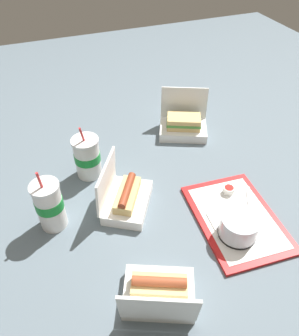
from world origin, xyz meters
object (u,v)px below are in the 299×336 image
(plastic_fork, at_px, (249,198))
(clamshell_sandwich_back, at_px, (183,124))
(food_tray, at_px, (236,218))
(clamshell_hotdog_front, at_px, (125,197))
(clamshell_hotdog_center, at_px, (159,293))
(cake_container, at_px, (239,227))
(ketchup_cup, at_px, (229,190))
(soda_cup_corner, at_px, (87,157))
(soda_cup_front, at_px, (50,205))

(plastic_fork, bearing_deg, clamshell_sandwich_back, -145.97)
(food_tray, bearing_deg, clamshell_hotdog_front, -120.15)
(clamshell_hotdog_center, bearing_deg, cake_container, 109.14)
(ketchup_cup, bearing_deg, plastic_fork, 46.02)
(plastic_fork, xyz_separation_m, clamshell_hotdog_front, (-0.13, -0.42, 0.03))
(clamshell_hotdog_center, height_order, soda_cup_corner, soda_cup_corner)
(clamshell_sandwich_back, height_order, soda_cup_front, soda_cup_front)
(food_tray, bearing_deg, soda_cup_corner, -134.29)
(cake_container, distance_m, soda_cup_corner, 0.59)
(clamshell_hotdog_front, bearing_deg, cake_container, 49.12)
(food_tray, distance_m, cake_container, 0.08)
(plastic_fork, distance_m, clamshell_hotdog_front, 0.44)
(cake_container, xyz_separation_m, ketchup_cup, (-0.17, 0.07, -0.02))
(food_tray, height_order, cake_container, cake_container)
(ketchup_cup, xyz_separation_m, clamshell_sandwich_back, (-0.41, 0.01, 0.02))
(clamshell_hotdog_center, bearing_deg, ketchup_cup, 126.05)
(cake_container, relative_size, clamshell_hotdog_center, 0.50)
(clamshell_sandwich_back, distance_m, soda_cup_corner, 0.47)
(plastic_fork, bearing_deg, clamshell_hotdog_front, -78.99)
(cake_container, bearing_deg, soda_cup_front, -115.85)
(food_tray, xyz_separation_m, plastic_fork, (-0.06, 0.09, 0.01))
(food_tray, relative_size, clamshell_hotdog_center, 1.59)
(clamshell_hotdog_front, height_order, soda_cup_corner, soda_cup_corner)
(clamshell_hotdog_center, height_order, soda_cup_front, soda_cup_front)
(food_tray, xyz_separation_m, soda_cup_corner, (-0.40, -0.41, 0.08))
(plastic_fork, bearing_deg, food_tray, -26.76)
(food_tray, distance_m, soda_cup_corner, 0.58)
(soda_cup_corner, bearing_deg, cake_container, 38.89)
(clamshell_sandwich_back, height_order, soda_cup_corner, soda_cup_corner)
(soda_cup_corner, distance_m, soda_cup_front, 0.26)
(plastic_fork, distance_m, soda_cup_corner, 0.61)
(soda_cup_front, bearing_deg, clamshell_sandwich_back, 117.23)
(soda_cup_corner, bearing_deg, clamshell_sandwich_back, 104.57)
(cake_container, bearing_deg, ketchup_cup, 157.41)
(plastic_fork, distance_m, clamshell_hotdog_center, 0.49)
(clamshell_hotdog_center, xyz_separation_m, soda_cup_corner, (-0.57, -0.06, 0.04))
(clamshell_sandwich_back, distance_m, clamshell_hotdog_front, 0.50)
(plastic_fork, bearing_deg, soda_cup_front, -73.26)
(ketchup_cup, relative_size, clamshell_hotdog_front, 0.16)
(cake_container, relative_size, soda_cup_front, 0.51)
(food_tray, relative_size, clamshell_sandwich_back, 1.51)
(food_tray, relative_size, soda_cup_corner, 1.72)
(plastic_fork, relative_size, soda_cup_front, 0.46)
(clamshell_sandwich_back, bearing_deg, soda_cup_front, -62.77)
(ketchup_cup, xyz_separation_m, plastic_fork, (0.05, 0.05, -0.01))
(plastic_fork, distance_m, clamshell_sandwich_back, 0.46)
(cake_container, bearing_deg, clamshell_hotdog_center, -70.86)
(cake_container, relative_size, soda_cup_corner, 0.54)
(ketchup_cup, distance_m, plastic_fork, 0.07)
(cake_container, xyz_separation_m, clamshell_hotdog_front, (-0.25, -0.29, -0.01))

